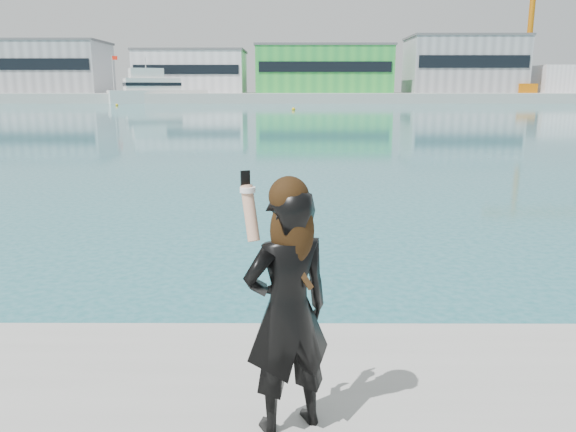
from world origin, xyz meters
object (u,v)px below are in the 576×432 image
buoy_far (117,106)px  buoy_near (293,110)px  woman (288,304)px  dock_crane (536,31)px  motor_yacht (155,90)px

buoy_far → buoy_near: bearing=-32.1°
buoy_far → woman: size_ratio=0.28×
dock_crane → buoy_far: bearing=-162.6°
motor_yacht → buoy_far: 18.01m
dock_crane → buoy_far: size_ratio=48.00×
motor_yacht → woman: (27.80, -114.34, -0.86)m
dock_crane → buoy_far: 88.46m
motor_yacht → buoy_near: motor_yacht is taller
buoy_near → buoy_far: (-30.96, 19.41, 0.00)m
motor_yacht → woman: motor_yacht is taller
dock_crane → buoy_near: size_ratio=48.00×
dock_crane → motor_yacht: dock_crane is taller
buoy_near → buoy_far: 36.54m
buoy_far → woman: (30.48, -96.72, 1.71)m
motor_yacht → buoy_far: motor_yacht is taller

